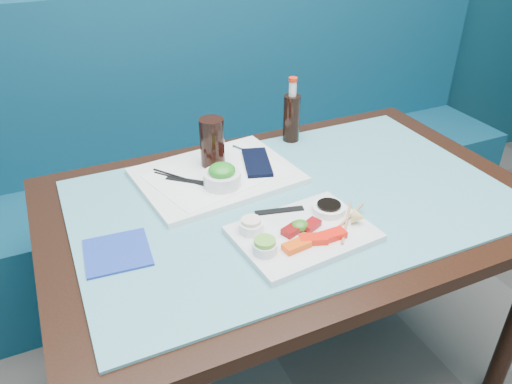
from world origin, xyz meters
name	(u,v)px	position (x,y,z in m)	size (l,w,h in m)	color
booth_bench	(203,179)	(0.00, 2.29, 0.37)	(3.00, 0.56, 1.17)	navy
dining_table	(292,224)	(0.00, 1.45, 0.67)	(1.40, 0.90, 0.75)	black
glass_top	(294,199)	(0.00, 1.45, 0.75)	(1.22, 0.76, 0.01)	#58A2B0
sashimi_plate	(303,234)	(-0.06, 1.28, 0.77)	(0.34, 0.24, 0.02)	white
salmon_left	(296,246)	(-0.11, 1.22, 0.78)	(0.07, 0.03, 0.02)	#FF4E0A
salmon_mid	(313,239)	(-0.06, 1.23, 0.78)	(0.07, 0.03, 0.02)	red
salmon_right	(332,235)	(-0.01, 1.22, 0.78)	(0.07, 0.03, 0.02)	#FF180A
tuna_left	(292,230)	(-0.09, 1.28, 0.78)	(0.05, 0.03, 0.02)	maroon
tuna_right	(311,225)	(-0.04, 1.28, 0.78)	(0.05, 0.03, 0.02)	maroon
seaweed_garnish	(300,225)	(-0.07, 1.29, 0.79)	(0.05, 0.04, 0.02)	#32781B
ramekin_wasabi	(265,248)	(-0.19, 1.24, 0.79)	(0.06, 0.06, 0.03)	white
wasabi_fill	(265,242)	(-0.19, 1.24, 0.81)	(0.05, 0.05, 0.01)	#6AAE38
ramekin_ginger	(251,227)	(-0.18, 1.33, 0.79)	(0.06, 0.06, 0.03)	white
ginger_fill	(251,221)	(-0.18, 1.33, 0.81)	(0.05, 0.05, 0.01)	#F7E3CB
soy_dish	(329,208)	(0.04, 1.33, 0.78)	(0.09, 0.09, 0.02)	white
soy_fill	(329,205)	(0.04, 1.33, 0.80)	(0.06, 0.06, 0.01)	black
lemon_wedge	(359,217)	(0.08, 1.25, 0.80)	(0.04, 0.04, 0.03)	#EBCD6F
chopstick_sleeve	(279,211)	(-0.08, 1.38, 0.78)	(0.13, 0.02, 0.00)	black
wooden_chopstick_a	(343,222)	(0.05, 1.26, 0.78)	(0.01, 0.01, 0.21)	tan
wooden_chopstick_b	(347,222)	(0.06, 1.26, 0.78)	(0.01, 0.01, 0.20)	tan
serving_tray	(217,176)	(-0.16, 1.65, 0.77)	(0.46, 0.34, 0.02)	white
paper_placemat	(217,173)	(-0.16, 1.65, 0.78)	(0.38, 0.27, 0.00)	white
seaweed_bowl	(222,179)	(-0.17, 1.57, 0.80)	(0.11, 0.11, 0.04)	white
seaweed_salad	(222,170)	(-0.17, 1.57, 0.83)	(0.08, 0.08, 0.04)	#248C20
cola_glass	(212,143)	(-0.15, 1.70, 0.85)	(0.07, 0.07, 0.15)	black
navy_pouch	(257,162)	(-0.03, 1.65, 0.78)	(0.08, 0.18, 0.01)	black
fork	(242,150)	(-0.03, 1.75, 0.78)	(0.01, 0.01, 0.08)	silver
black_chopstick_a	(186,181)	(-0.26, 1.64, 0.78)	(0.01, 0.01, 0.23)	black
black_chopstick_b	(189,180)	(-0.25, 1.64, 0.78)	(0.01, 0.01, 0.26)	black
tray_sleeve	(188,181)	(-0.26, 1.64, 0.78)	(0.02, 0.13, 0.00)	black
cola_bottle_body	(292,118)	(0.17, 1.79, 0.84)	(0.06, 0.06, 0.16)	black
cola_bottle_neck	(293,89)	(0.17, 1.79, 0.95)	(0.03, 0.03, 0.05)	silver
cola_bottle_cap	(293,79)	(0.17, 1.79, 0.98)	(0.03, 0.03, 0.01)	red
blue_napkin	(117,252)	(-0.51, 1.41, 0.76)	(0.15, 0.15, 0.01)	#1C369B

